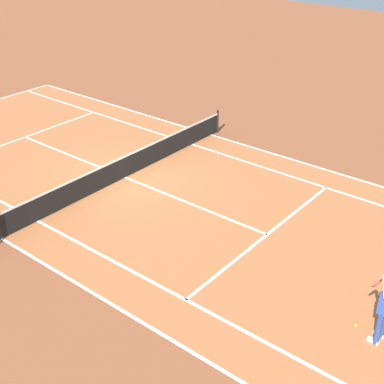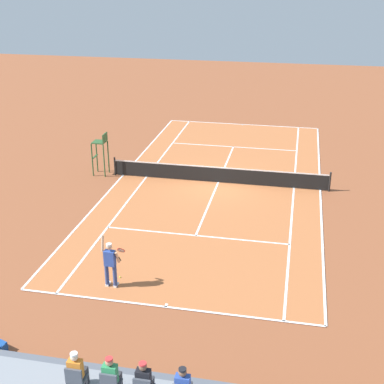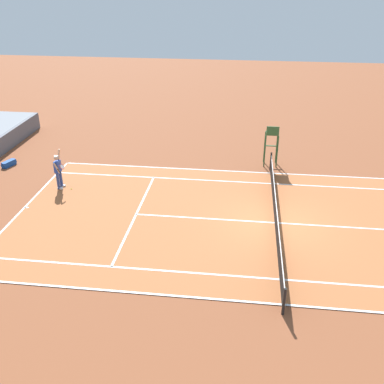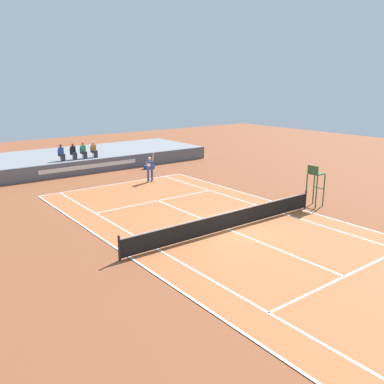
{
  "view_description": "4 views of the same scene",
  "coord_description": "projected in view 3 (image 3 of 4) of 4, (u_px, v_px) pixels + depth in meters",
  "views": [
    {
      "loc": [
        12.83,
        13.65,
        9.52
      ],
      "look_at": [
        0.69,
        3.85,
        1.0
      ],
      "focal_mm": 50.53,
      "sensor_mm": 36.0,
      "label": 1
    },
    {
      "loc": [
        -4.06,
        27.15,
        11.1
      ],
      "look_at": [
        0.69,
        3.85,
        1.0
      ],
      "focal_mm": 50.29,
      "sensor_mm": 36.0,
      "label": 2
    },
    {
      "loc": [
        -17.52,
        1.62,
        10.27
      ],
      "look_at": [
        0.69,
        3.85,
        1.0
      ],
      "focal_mm": 41.36,
      "sensor_mm": 36.0,
      "label": 3
    },
    {
      "loc": [
        -12.9,
        -13.98,
        6.94
      ],
      "look_at": [
        0.69,
        3.85,
        1.0
      ],
      "focal_mm": 38.26,
      "sensor_mm": 36.0,
      "label": 4
    }
  ],
  "objects": [
    {
      "name": "tennis_ball",
      "position": [
        71.0,
        189.0,
        23.02
      ],
      "size": [
        0.07,
        0.07,
        0.07
      ],
      "primitive_type": "sphere",
      "color": "#D1E533",
      "rests_on": "ground"
    },
    {
      "name": "net",
      "position": [
        276.0,
        213.0,
        19.74
      ],
      "size": [
        11.98,
        0.1,
        1.07
      ],
      "color": "black",
      "rests_on": "ground"
    },
    {
      "name": "ground_plane",
      "position": [
        275.0,
        223.0,
        19.97
      ],
      "size": [
        80.0,
        80.0,
        0.0
      ],
      "primitive_type": "plane",
      "color": "brown"
    },
    {
      "name": "court",
      "position": [
        275.0,
        223.0,
        19.97
      ],
      "size": [
        11.08,
        23.88,
        0.03
      ],
      "color": "#B76638",
      "rests_on": "ground"
    },
    {
      "name": "umpire_chair",
      "position": [
        272.0,
        140.0,
        25.22
      ],
      "size": [
        0.77,
        0.77,
        2.44
      ],
      "color": "#2D562D",
      "rests_on": "ground"
    },
    {
      "name": "tennis_player",
      "position": [
        58.0,
        171.0,
        22.75
      ],
      "size": [
        0.78,
        0.62,
        2.08
      ],
      "color": "navy",
      "rests_on": "ground"
    },
    {
      "name": "equipment_bag",
      "position": [
        9.0,
        163.0,
        25.7
      ],
      "size": [
        0.96,
        0.59,
        0.32
      ],
      "color": "#194799",
      "rests_on": "ground"
    }
  ]
}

